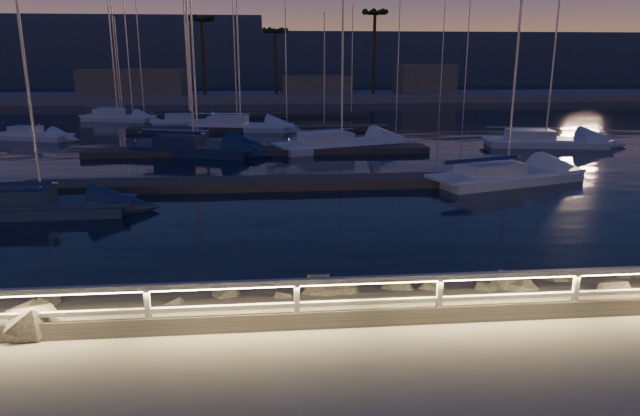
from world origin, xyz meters
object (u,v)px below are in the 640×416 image
Objects in this scene: sailboat_d at (503,175)px; sailboat_h at (338,143)px; sailboat_m at (116,117)px; sailboat_n at (188,121)px; guard_rail at (244,294)px; sailboat_g at (195,144)px; sailboat_b at (38,204)px; sailboat_k at (238,125)px; sailboat_f at (191,148)px; sailboat_l at (542,140)px; sailboat_i at (33,135)px.

sailboat_h is at bearing 103.44° from sailboat_d.
sailboat_h is at bearing -29.09° from sailboat_m.
guard_rail is at bearing -88.22° from sailboat_n.
sailboat_b is at bearing -89.14° from sailboat_g.
sailboat_k reaches higher than sailboat_g.
sailboat_k is at bearing 93.80° from sailboat_g.
sailboat_b is at bearing 172.83° from sailboat_d.
sailboat_h reaches higher than sailboat_d.
sailboat_g is at bearing -88.04° from sailboat_n.
sailboat_f is (-4.27, 25.94, -0.93)m from guard_rail.
guard_rail is 3.05× the size of sailboat_l.
guard_rail is at bearing -64.25° from sailboat_f.
sailboat_k is at bearing -46.80° from sailboat_n.
sailboat_g is at bearing 157.66° from sailboat_h.
sailboat_n is at bearing 58.51° from sailboat_i.
sailboat_n is (7.56, -4.73, -0.03)m from sailboat_m.
sailboat_h reaches higher than sailboat_i.
sailboat_m is (-19.47, 20.02, 0.00)m from sailboat_h.
sailboat_l reaches higher than sailboat_i.
sailboat_k is at bearing 103.49° from sailboat_h.
sailboat_h reaches higher than sailboat_g.
guard_rail is 3.15× the size of sailboat_g.
sailboat_k is at bearing 36.33° from sailboat_i.
sailboat_k reaches higher than sailboat_f.
sailboat_b is 32.36m from sailboat_l.
sailboat_b is (-8.57, 12.00, -0.97)m from guard_rail.
sailboat_n is (-26.40, 14.94, -0.01)m from sailboat_l.
sailboat_l is at bearing 38.63° from sailboat_d.
sailboat_k is at bearing 74.11° from sailboat_b.
sailboat_k is 6.13m from sailboat_n.
sailboat_h is at bearing -43.35° from sailboat_k.
sailboat_d is 1.36× the size of sailboat_i.
sailboat_k reaches higher than sailboat_b.
sailboat_i is 37.56m from sailboat_l.
sailboat_b is 0.88× the size of sailboat_f.
sailboat_n is at bearing 109.06° from sailboat_h.
sailboat_d is 0.97× the size of sailboat_l.
sailboat_m is (-14.13, 47.16, -0.93)m from guard_rail.
guard_rail is at bearing -120.01° from sailboat_h.
sailboat_f is (-16.45, 10.02, 0.03)m from sailboat_d.
sailboat_h is at bearing -59.10° from sailboat_n.
sailboat_l is (14.49, 0.35, -0.02)m from sailboat_h.
sailboat_n is (-18.74, 26.52, 0.00)m from sailboat_d.
sailboat_l is (36.95, -6.72, 0.03)m from sailboat_i.
sailboat_i is at bearing -149.95° from sailboat_k.
sailboat_l is 39.25m from sailboat_m.
sailboat_h reaches higher than guard_rail.
sailboat_b reaches higher than sailboat_i.
sailboat_f is 0.93× the size of sailboat_l.
sailboat_n is at bearing 98.80° from guard_rail.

